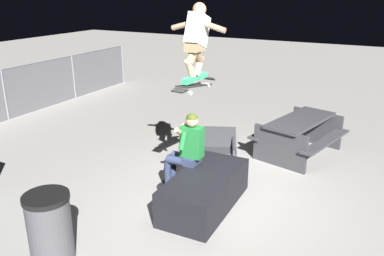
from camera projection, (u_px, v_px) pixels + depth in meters
ground_plane at (217, 199)px, 6.27m from camera, size 40.00×40.00×0.00m
ledge_box_main at (205, 191)px, 5.99m from camera, size 1.73×0.86×0.53m
person_sitting_on_ledge at (186, 149)px, 6.25m from camera, size 0.59×0.76×1.37m
skateboard at (195, 86)px, 5.92m from camera, size 1.02×0.23×0.14m
skater_airborne at (197, 39)px, 5.74m from camera, size 0.62×0.89×1.12m
kicker_ramp at (217, 144)px, 8.34m from camera, size 1.29×1.18×0.37m
picnic_table_back at (300, 131)px, 7.83m from camera, size 1.98×1.71×0.75m
trash_bin at (50, 228)px, 4.75m from camera, size 0.55×0.55×0.89m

